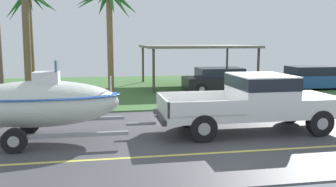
{
  "coord_description": "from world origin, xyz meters",
  "views": [
    {
      "loc": [
        -3.74,
        -10.43,
        2.89
      ],
      "look_at": [
        -1.72,
        0.77,
        1.2
      ],
      "focal_mm": 38.54,
      "sensor_mm": 36.0,
      "label": 1
    }
  ],
  "objects_px": {
    "carport_awning": "(196,47)",
    "palm_tree_near_left": "(109,8)",
    "parked_sedan_near": "(314,78)",
    "palm_tree_near_right": "(29,10)",
    "boat_on_trailer": "(39,103)",
    "pickup_truck_towing": "(259,99)",
    "parked_sedan_far": "(222,81)"
  },
  "relations": [
    {
      "from": "boat_on_trailer",
      "to": "carport_awning",
      "type": "bearing_deg",
      "value": 56.05
    },
    {
      "from": "parked_sedan_near",
      "to": "palm_tree_near_left",
      "type": "relative_size",
      "value": 0.83
    },
    {
      "from": "parked_sedan_near",
      "to": "palm_tree_near_right",
      "type": "xyz_separation_m",
      "value": [
        -16.25,
        2.93,
        3.9
      ]
    },
    {
      "from": "parked_sedan_near",
      "to": "pickup_truck_towing",
      "type": "bearing_deg",
      "value": -130.37
    },
    {
      "from": "palm_tree_near_left",
      "to": "palm_tree_near_right",
      "type": "xyz_separation_m",
      "value": [
        -4.46,
        3.4,
        0.07
      ]
    },
    {
      "from": "parked_sedan_near",
      "to": "carport_awning",
      "type": "distance_m",
      "value": 7.22
    },
    {
      "from": "carport_awning",
      "to": "parked_sedan_far",
      "type": "bearing_deg",
      "value": -73.21
    },
    {
      "from": "pickup_truck_towing",
      "to": "palm_tree_near_right",
      "type": "xyz_separation_m",
      "value": [
        -8.94,
        11.53,
        3.55
      ]
    },
    {
      "from": "pickup_truck_towing",
      "to": "parked_sedan_near",
      "type": "xyz_separation_m",
      "value": [
        7.31,
        8.6,
        -0.35
      ]
    },
    {
      "from": "carport_awning",
      "to": "palm_tree_near_left",
      "type": "height_order",
      "value": "palm_tree_near_left"
    },
    {
      "from": "parked_sedan_far",
      "to": "carport_awning",
      "type": "height_order",
      "value": "carport_awning"
    },
    {
      "from": "pickup_truck_towing",
      "to": "carport_awning",
      "type": "xyz_separation_m",
      "value": [
        0.78,
        11.13,
        1.44
      ]
    },
    {
      "from": "carport_awning",
      "to": "palm_tree_near_right",
      "type": "relative_size",
      "value": 1.09
    },
    {
      "from": "boat_on_trailer",
      "to": "palm_tree_near_right",
      "type": "bearing_deg",
      "value": 100.98
    },
    {
      "from": "carport_awning",
      "to": "pickup_truck_towing",
      "type": "bearing_deg",
      "value": -94.03
    },
    {
      "from": "boat_on_trailer",
      "to": "parked_sedan_far",
      "type": "distance_m",
      "value": 11.82
    },
    {
      "from": "parked_sedan_near",
      "to": "palm_tree_near_right",
      "type": "bearing_deg",
      "value": 169.78
    },
    {
      "from": "boat_on_trailer",
      "to": "parked_sedan_near",
      "type": "distance_m",
      "value": 16.45
    },
    {
      "from": "palm_tree_near_left",
      "to": "palm_tree_near_right",
      "type": "distance_m",
      "value": 5.61
    },
    {
      "from": "boat_on_trailer",
      "to": "palm_tree_near_left",
      "type": "height_order",
      "value": "palm_tree_near_left"
    },
    {
      "from": "boat_on_trailer",
      "to": "pickup_truck_towing",
      "type": "bearing_deg",
      "value": -0.0
    },
    {
      "from": "parked_sedan_far",
      "to": "palm_tree_near_right",
      "type": "height_order",
      "value": "palm_tree_near_right"
    },
    {
      "from": "boat_on_trailer",
      "to": "palm_tree_near_left",
      "type": "relative_size",
      "value": 1.04
    },
    {
      "from": "carport_awning",
      "to": "palm_tree_near_right",
      "type": "distance_m",
      "value": 9.96
    },
    {
      "from": "carport_awning",
      "to": "palm_tree_near_right",
      "type": "bearing_deg",
      "value": 177.63
    },
    {
      "from": "parked_sedan_far",
      "to": "carport_awning",
      "type": "relative_size",
      "value": 0.67
    },
    {
      "from": "boat_on_trailer",
      "to": "carport_awning",
      "type": "xyz_separation_m",
      "value": [
        7.49,
        11.13,
        1.35
      ]
    },
    {
      "from": "parked_sedan_far",
      "to": "palm_tree_near_right",
      "type": "xyz_separation_m",
      "value": [
        -10.55,
        3.14,
        3.9
      ]
    },
    {
      "from": "boat_on_trailer",
      "to": "palm_tree_near_right",
      "type": "xyz_separation_m",
      "value": [
        -2.24,
        11.53,
        3.47
      ]
    },
    {
      "from": "pickup_truck_towing",
      "to": "boat_on_trailer",
      "type": "relative_size",
      "value": 0.99
    },
    {
      "from": "parked_sedan_near",
      "to": "palm_tree_near_right",
      "type": "height_order",
      "value": "palm_tree_near_right"
    },
    {
      "from": "boat_on_trailer",
      "to": "carport_awning",
      "type": "distance_m",
      "value": 13.48
    }
  ]
}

